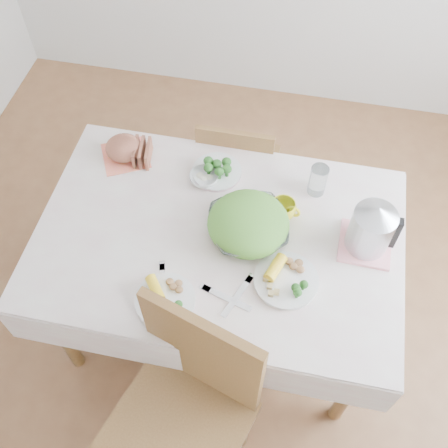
% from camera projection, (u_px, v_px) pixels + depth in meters
% --- Properties ---
extents(floor, '(3.60, 3.60, 0.00)m').
position_uv_depth(floor, '(220.00, 315.00, 2.77)').
color(floor, brown).
rests_on(floor, ground).
extents(dining_table, '(1.40, 0.90, 0.75)m').
position_uv_depth(dining_table, '(219.00, 281.00, 2.46)').
color(dining_table, brown).
rests_on(dining_table, floor).
extents(tablecloth, '(1.50, 1.00, 0.01)m').
position_uv_depth(tablecloth, '(218.00, 236.00, 2.15)').
color(tablecloth, silver).
rests_on(tablecloth, dining_table).
extents(chair_near, '(0.60, 0.60, 1.06)m').
position_uv_depth(chair_near, '(177.00, 433.00, 1.99)').
color(chair_near, brown).
rests_on(chair_near, floor).
extents(chair_far, '(0.39, 0.39, 0.85)m').
position_uv_depth(chair_far, '(240.00, 161.00, 2.77)').
color(chair_far, brown).
rests_on(chair_far, floor).
extents(salad_bowl, '(0.41, 0.41, 0.08)m').
position_uv_depth(salad_bowl, '(248.00, 227.00, 2.12)').
color(salad_bowl, white).
rests_on(salad_bowl, tablecloth).
extents(dinner_plate_left, '(0.29, 0.29, 0.02)m').
position_uv_depth(dinner_plate_left, '(165.00, 300.00, 1.97)').
color(dinner_plate_left, white).
rests_on(dinner_plate_left, tablecloth).
extents(dinner_plate_right, '(0.36, 0.36, 0.02)m').
position_uv_depth(dinner_plate_right, '(286.00, 280.00, 2.01)').
color(dinner_plate_right, white).
rests_on(dinner_plate_right, tablecloth).
extents(broccoli_plate, '(0.27, 0.27, 0.02)m').
position_uv_depth(broccoli_plate, '(217.00, 172.00, 2.33)').
color(broccoli_plate, beige).
rests_on(broccoli_plate, tablecloth).
extents(napkin, '(0.27, 0.27, 0.00)m').
position_uv_depth(napkin, '(126.00, 156.00, 2.39)').
color(napkin, '#F3755A').
rests_on(napkin, tablecloth).
extents(bread_loaf, '(0.20, 0.19, 0.10)m').
position_uv_depth(bread_loaf, '(124.00, 147.00, 2.35)').
color(bread_loaf, brown).
rests_on(bread_loaf, napkin).
extents(fruit_bowl, '(0.13, 0.13, 0.04)m').
position_uv_depth(fruit_bowl, '(204.00, 178.00, 2.29)').
color(fruit_bowl, white).
rests_on(fruit_bowl, tablecloth).
extents(yellow_mug, '(0.13, 0.13, 0.09)m').
position_uv_depth(yellow_mug, '(283.00, 210.00, 2.17)').
color(yellow_mug, yellow).
rests_on(yellow_mug, tablecloth).
extents(glass_tumbler, '(0.10, 0.10, 0.14)m').
position_uv_depth(glass_tumbler, '(318.00, 181.00, 2.22)').
color(glass_tumbler, white).
rests_on(glass_tumbler, tablecloth).
extents(pink_tray, '(0.21, 0.21, 0.02)m').
position_uv_depth(pink_tray, '(365.00, 244.00, 2.11)').
color(pink_tray, pink).
rests_on(pink_tray, tablecloth).
extents(electric_kettle, '(0.17, 0.17, 0.24)m').
position_uv_depth(electric_kettle, '(371.00, 228.00, 2.02)').
color(electric_kettle, '#B2B5BA').
rests_on(electric_kettle, pink_tray).
extents(fork_left, '(0.08, 0.19, 0.00)m').
position_uv_depth(fork_left, '(163.00, 285.00, 2.01)').
color(fork_left, silver).
rests_on(fork_left, tablecloth).
extents(fork_right, '(0.10, 0.20, 0.00)m').
position_uv_depth(fork_right, '(237.00, 296.00, 1.99)').
color(fork_right, silver).
rests_on(fork_right, tablecloth).
extents(knife, '(0.20, 0.08, 0.00)m').
position_uv_depth(knife, '(226.00, 298.00, 1.98)').
color(knife, silver).
rests_on(knife, tablecloth).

